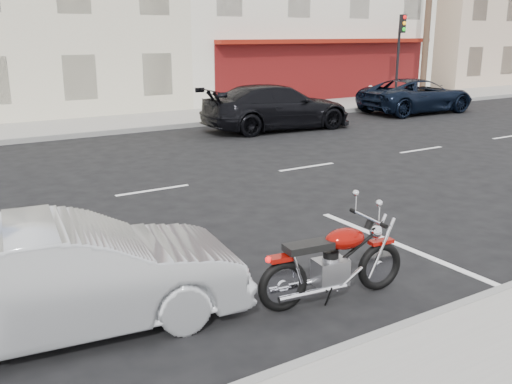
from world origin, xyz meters
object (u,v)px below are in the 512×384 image
at_px(fire_hydrant, 370,93).
at_px(suv_far, 417,96).
at_px(traffic_light, 400,46).
at_px(motorcycle, 382,255).
at_px(sedan_silver, 68,277).
at_px(car_far, 277,107).

relative_size(fire_hydrant, suv_far, 0.15).
bearing_deg(traffic_light, fire_hydrant, 173.64).
distance_m(fire_hydrant, suv_far, 3.00).
distance_m(traffic_light, fire_hydrant, 2.53).
height_order(fire_hydrant, suv_far, suv_far).
bearing_deg(suv_far, fire_hydrant, -2.76).
bearing_deg(suv_far, traffic_light, -29.76).
height_order(fire_hydrant, motorcycle, motorcycle).
distance_m(sedan_silver, car_far, 13.80).
xyz_separation_m(motorcycle, car_far, (5.91, 11.04, 0.29)).
xyz_separation_m(sedan_silver, car_far, (9.51, 10.00, 0.12)).
bearing_deg(sedan_silver, suv_far, -50.31).
distance_m(motorcycle, suv_far, 17.44).
bearing_deg(motorcycle, traffic_light, 51.21).
relative_size(fire_hydrant, sedan_silver, 0.19).
relative_size(sedan_silver, suv_far, 0.78).
bearing_deg(car_far, fire_hydrant, -60.97).
height_order(traffic_light, motorcycle, traffic_light).
relative_size(suv_far, car_far, 0.96).
bearing_deg(traffic_light, sedan_silver, -144.27).
bearing_deg(suv_far, car_far, 95.83).
bearing_deg(car_far, suv_far, -82.13).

